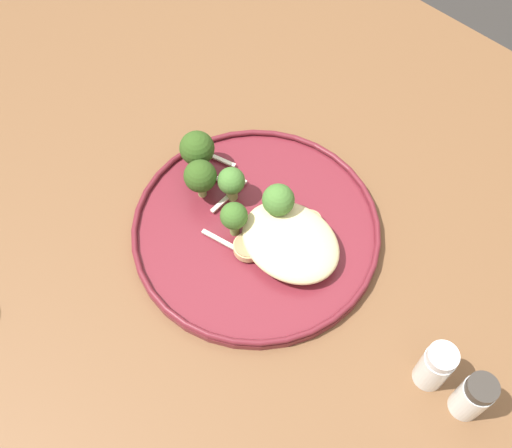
{
  "coord_description": "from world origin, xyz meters",
  "views": [
    {
      "loc": [
        0.2,
        -0.24,
        1.37
      ],
      "look_at": [
        -0.05,
        0.03,
        0.76
      ],
      "focal_mm": 43.41,
      "sensor_mm": 36.0,
      "label": 1
    }
  ],
  "objects_px": {
    "seared_scallop_center_golden": "(274,218)",
    "pepper_shaker": "(473,397)",
    "seared_scallop_half_hidden": "(316,240)",
    "broccoli_floret_center_pile": "(200,177)",
    "seared_scallop_rear_pale": "(251,244)",
    "broccoli_floret_rear_charred": "(234,217)",
    "broccoli_floret_front_edge": "(231,182)",
    "broccoli_floret_left_leaning": "(278,201)",
    "dinner_plate": "(256,229)",
    "seared_scallop_left_edge": "(309,222)",
    "broccoli_floret_near_rim": "(197,149)",
    "seared_scallop_large_seared": "(295,248)",
    "seared_scallop_tilted_round": "(271,240)",
    "salt_shaker": "(435,366)"
  },
  "relations": [
    {
      "from": "broccoli_floret_center_pile",
      "to": "salt_shaker",
      "type": "height_order",
      "value": "same"
    },
    {
      "from": "seared_scallop_left_edge",
      "to": "broccoli_floret_left_leaning",
      "type": "distance_m",
      "value": 0.05
    },
    {
      "from": "seared_scallop_left_edge",
      "to": "seared_scallop_rear_pale",
      "type": "bearing_deg",
      "value": -112.81
    },
    {
      "from": "dinner_plate",
      "to": "salt_shaker",
      "type": "bearing_deg",
      "value": -1.03
    },
    {
      "from": "broccoli_floret_center_pile",
      "to": "salt_shaker",
      "type": "xyz_separation_m",
      "value": [
        0.33,
        0.0,
        -0.01
      ]
    },
    {
      "from": "salt_shaker",
      "to": "broccoli_floret_rear_charred",
      "type": "bearing_deg",
      "value": -176.52
    },
    {
      "from": "seared_scallop_half_hidden",
      "to": "broccoli_floret_near_rim",
      "type": "bearing_deg",
      "value": -175.57
    },
    {
      "from": "seared_scallop_large_seared",
      "to": "broccoli_floret_center_pile",
      "type": "xyz_separation_m",
      "value": [
        -0.13,
        -0.02,
        0.03
      ]
    },
    {
      "from": "seared_scallop_rear_pale",
      "to": "broccoli_floret_near_rim",
      "type": "bearing_deg",
      "value": 162.54
    },
    {
      "from": "pepper_shaker",
      "to": "broccoli_floret_rear_charred",
      "type": "bearing_deg",
      "value": -177.02
    },
    {
      "from": "broccoli_floret_front_edge",
      "to": "pepper_shaker",
      "type": "relative_size",
      "value": 0.74
    },
    {
      "from": "seared_scallop_large_seared",
      "to": "broccoli_floret_rear_charred",
      "type": "distance_m",
      "value": 0.08
    },
    {
      "from": "seared_scallop_center_golden",
      "to": "seared_scallop_rear_pale",
      "type": "height_order",
      "value": "seared_scallop_center_golden"
    },
    {
      "from": "seared_scallop_half_hidden",
      "to": "broccoli_floret_front_edge",
      "type": "bearing_deg",
      "value": -171.54
    },
    {
      "from": "seared_scallop_large_seared",
      "to": "seared_scallop_center_golden",
      "type": "height_order",
      "value": "same"
    },
    {
      "from": "dinner_plate",
      "to": "seared_scallop_large_seared",
      "type": "relative_size",
      "value": 9.59
    },
    {
      "from": "seared_scallop_center_golden",
      "to": "broccoli_floret_near_rim",
      "type": "relative_size",
      "value": 0.6
    },
    {
      "from": "seared_scallop_large_seared",
      "to": "seared_scallop_tilted_round",
      "type": "height_order",
      "value": "seared_scallop_tilted_round"
    },
    {
      "from": "dinner_plate",
      "to": "broccoli_floret_left_leaning",
      "type": "height_order",
      "value": "broccoli_floret_left_leaning"
    },
    {
      "from": "dinner_plate",
      "to": "salt_shaker",
      "type": "distance_m",
      "value": 0.25
    },
    {
      "from": "seared_scallop_tilted_round",
      "to": "broccoli_floret_center_pile",
      "type": "height_order",
      "value": "broccoli_floret_center_pile"
    },
    {
      "from": "seared_scallop_left_edge",
      "to": "pepper_shaker",
      "type": "distance_m",
      "value": 0.25
    },
    {
      "from": "broccoli_floret_front_edge",
      "to": "seared_scallop_large_seared",
      "type": "bearing_deg",
      "value": -3.49
    },
    {
      "from": "seared_scallop_half_hidden",
      "to": "broccoli_floret_left_leaning",
      "type": "height_order",
      "value": "broccoli_floret_left_leaning"
    },
    {
      "from": "broccoli_floret_rear_charred",
      "to": "dinner_plate",
      "type": "bearing_deg",
      "value": 54.39
    },
    {
      "from": "broccoli_floret_near_rim",
      "to": "salt_shaker",
      "type": "relative_size",
      "value": 0.88
    },
    {
      "from": "dinner_plate",
      "to": "seared_scallop_rear_pale",
      "type": "bearing_deg",
      "value": -58.41
    },
    {
      "from": "seared_scallop_half_hidden",
      "to": "seared_scallop_left_edge",
      "type": "xyz_separation_m",
      "value": [
        -0.02,
        0.01,
        -0.0
      ]
    },
    {
      "from": "seared_scallop_half_hidden",
      "to": "broccoli_floret_rear_charred",
      "type": "bearing_deg",
      "value": -147.75
    },
    {
      "from": "broccoli_floret_left_leaning",
      "to": "broccoli_floret_rear_charred",
      "type": "relative_size",
      "value": 1.17
    },
    {
      "from": "seared_scallop_half_hidden",
      "to": "broccoli_floret_center_pile",
      "type": "distance_m",
      "value": 0.15
    },
    {
      "from": "pepper_shaker",
      "to": "seared_scallop_center_golden",
      "type": "bearing_deg",
      "value": 175.09
    },
    {
      "from": "broccoli_floret_near_rim",
      "to": "seared_scallop_large_seared",
      "type": "bearing_deg",
      "value": -3.47
    },
    {
      "from": "seared_scallop_center_golden",
      "to": "pepper_shaker",
      "type": "relative_size",
      "value": 0.53
    },
    {
      "from": "broccoli_floret_left_leaning",
      "to": "seared_scallop_left_edge",
      "type": "bearing_deg",
      "value": 29.18
    },
    {
      "from": "broccoli_floret_center_pile",
      "to": "pepper_shaker",
      "type": "distance_m",
      "value": 0.37
    },
    {
      "from": "broccoli_floret_center_pile",
      "to": "broccoli_floret_near_rim",
      "type": "relative_size",
      "value": 0.96
    },
    {
      "from": "seared_scallop_large_seared",
      "to": "seared_scallop_center_golden",
      "type": "xyz_separation_m",
      "value": [
        -0.04,
        0.01,
        0.0
      ]
    },
    {
      "from": "seared_scallop_half_hidden",
      "to": "seared_scallop_rear_pale",
      "type": "relative_size",
      "value": 0.69
    },
    {
      "from": "salt_shaker",
      "to": "broccoli_floret_near_rim",
      "type": "bearing_deg",
      "value": 176.68
    },
    {
      "from": "seared_scallop_center_golden",
      "to": "broccoli_floret_left_leaning",
      "type": "relative_size",
      "value": 0.59
    },
    {
      "from": "seared_scallop_rear_pale",
      "to": "broccoli_floret_rear_charred",
      "type": "height_order",
      "value": "broccoli_floret_rear_charred"
    },
    {
      "from": "seared_scallop_large_seared",
      "to": "seared_scallop_half_hidden",
      "type": "height_order",
      "value": "seared_scallop_half_hidden"
    },
    {
      "from": "dinner_plate",
      "to": "seared_scallop_left_edge",
      "type": "height_order",
      "value": "seared_scallop_left_edge"
    },
    {
      "from": "seared_scallop_left_edge",
      "to": "broccoli_floret_center_pile",
      "type": "height_order",
      "value": "broccoli_floret_center_pile"
    },
    {
      "from": "broccoli_floret_near_rim",
      "to": "pepper_shaker",
      "type": "xyz_separation_m",
      "value": [
        0.4,
        -0.02,
        -0.01
      ]
    },
    {
      "from": "broccoli_floret_left_leaning",
      "to": "seared_scallop_rear_pale",
      "type": "bearing_deg",
      "value": -84.84
    },
    {
      "from": "seared_scallop_rear_pale",
      "to": "broccoli_floret_rear_charred",
      "type": "xyz_separation_m",
      "value": [
        -0.03,
        0.0,
        0.02
      ]
    },
    {
      "from": "dinner_plate",
      "to": "seared_scallop_center_golden",
      "type": "relative_size",
      "value": 8.15
    },
    {
      "from": "broccoli_floret_center_pile",
      "to": "broccoli_floret_rear_charred",
      "type": "distance_m",
      "value": 0.07
    }
  ]
}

